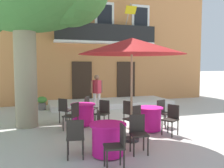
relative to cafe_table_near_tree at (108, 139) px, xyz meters
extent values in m
plane|color=beige|center=(2.17, 2.88, -0.39)|extent=(120.00, 120.00, 0.00)
cube|color=#CC844C|center=(2.22, 9.88, 3.36)|extent=(13.00, 4.00, 7.50)
cube|color=#332319|center=(0.92, 7.85, 0.76)|extent=(1.10, 0.08, 2.30)
cube|color=#332319|center=(3.52, 7.85, 0.76)|extent=(1.10, 0.08, 2.30)
cube|color=silver|center=(0.02, 7.84, 4.26)|extent=(1.10, 0.08, 1.90)
cube|color=black|center=(0.02, 7.81, 4.26)|extent=(0.84, 0.04, 1.60)
cube|color=silver|center=(2.22, 7.84, 4.26)|extent=(1.10, 0.08, 1.90)
cube|color=black|center=(2.22, 7.81, 4.26)|extent=(0.84, 0.04, 1.60)
cube|color=silver|center=(4.42, 7.84, 4.26)|extent=(1.10, 0.08, 1.90)
cube|color=black|center=(4.42, 7.81, 4.26)|extent=(0.84, 0.04, 1.60)
cube|color=silver|center=(2.22, 7.55, 2.95)|extent=(5.60, 0.65, 0.12)
cube|color=black|center=(2.22, 7.26, 3.46)|extent=(5.60, 0.06, 0.90)
cylinder|color=#B2B2B7|center=(1.02, 7.38, 4.36)|extent=(0.04, 0.95, 1.33)
cube|color=red|center=(1.02, 6.93, 4.66)|extent=(0.60, 0.29, 0.38)
cylinder|color=#B2B2B7|center=(3.42, 7.38, 4.36)|extent=(0.04, 0.95, 1.33)
cube|color=yellow|center=(3.42, 6.93, 4.66)|extent=(0.60, 0.29, 0.38)
cylinder|color=#995638|center=(-0.08, 7.58, 3.13)|extent=(0.32, 0.32, 0.24)
ellipsoid|color=#2D7533|center=(-0.08, 7.58, 3.49)|extent=(0.42, 0.42, 0.48)
cylinder|color=slate|center=(1.46, 7.58, 3.16)|extent=(0.28, 0.28, 0.30)
ellipsoid|color=#38843D|center=(1.46, 7.58, 3.53)|extent=(0.37, 0.37, 0.45)
cylinder|color=#995638|center=(2.99, 7.58, 3.12)|extent=(0.32, 0.32, 0.23)
ellipsoid|color=#38843D|center=(2.99, 7.58, 3.41)|extent=(0.42, 0.42, 0.33)
cylinder|color=slate|center=(4.52, 7.58, 3.13)|extent=(0.30, 0.30, 0.24)
ellipsoid|color=#38843D|center=(4.52, 7.58, 3.44)|extent=(0.38, 0.38, 0.37)
cube|color=silver|center=(2.22, 6.71, -0.27)|extent=(6.27, 2.34, 0.25)
cylinder|color=gray|center=(-1.86, 3.42, 1.29)|extent=(0.73, 0.73, 3.36)
cylinder|color=#DB1984|center=(0.00, 0.00, -0.02)|extent=(0.74, 0.74, 0.68)
cylinder|color=#DB1984|center=(0.00, 0.00, 0.35)|extent=(0.86, 0.86, 0.04)
cylinder|color=#2D2823|center=(0.00, 0.00, -0.38)|extent=(0.44, 0.44, 0.03)
cylinder|color=#2D2823|center=(-0.88, 0.32, -0.17)|extent=(0.04, 0.04, 0.45)
cylinder|color=#2D2823|center=(-0.54, 0.26, -0.17)|extent=(0.04, 0.04, 0.45)
cylinder|color=#2D2823|center=(-0.94, -0.02, -0.17)|extent=(0.04, 0.04, 0.45)
cylinder|color=#2D2823|center=(-0.60, -0.07, -0.17)|extent=(0.04, 0.04, 0.45)
cube|color=#2D2823|center=(-0.74, 0.12, 0.08)|extent=(0.46, 0.46, 0.04)
cube|color=#2D2823|center=(-0.77, -0.06, 0.31)|extent=(0.38, 0.10, 0.42)
cylinder|color=#2D2823|center=(-0.29, -0.89, -0.17)|extent=(0.04, 0.04, 0.45)
cylinder|color=#2D2823|center=(-0.25, -0.55, -0.17)|extent=(0.04, 0.04, 0.45)
cylinder|color=#2D2823|center=(0.05, -0.93, -0.17)|extent=(0.04, 0.04, 0.45)
cylinder|color=#2D2823|center=(0.09, -0.60, -0.17)|extent=(0.04, 0.04, 0.45)
cube|color=#2D2823|center=(-0.10, -0.74, 0.08)|extent=(0.45, 0.45, 0.04)
cube|color=#2D2823|center=(0.08, -0.77, 0.31)|extent=(0.09, 0.38, 0.42)
cylinder|color=#2D2823|center=(0.89, -0.30, -0.17)|extent=(0.04, 0.04, 0.45)
cylinder|color=#2D2823|center=(0.55, -0.25, -0.17)|extent=(0.04, 0.04, 0.45)
cylinder|color=#2D2823|center=(0.93, 0.04, -0.17)|extent=(0.04, 0.04, 0.45)
cylinder|color=#2D2823|center=(0.60, 0.08, -0.17)|extent=(0.04, 0.04, 0.45)
cube|color=#2D2823|center=(0.74, -0.11, 0.08)|extent=(0.45, 0.45, 0.04)
cube|color=#2D2823|center=(0.77, 0.07, 0.31)|extent=(0.38, 0.09, 0.42)
cylinder|color=#2D2823|center=(0.35, 0.87, -0.17)|extent=(0.04, 0.04, 0.45)
cylinder|color=#2D2823|center=(0.28, 0.53, -0.17)|extent=(0.04, 0.04, 0.45)
cylinder|color=#2D2823|center=(0.02, 0.94, -0.17)|extent=(0.04, 0.04, 0.45)
cylinder|color=#2D2823|center=(-0.05, 0.60, -0.17)|extent=(0.04, 0.04, 0.45)
cube|color=#2D2823|center=(0.15, 0.73, 0.08)|extent=(0.47, 0.47, 0.04)
cube|color=#2D2823|center=(-0.02, 0.77, 0.31)|extent=(0.12, 0.38, 0.42)
cylinder|color=#DB1984|center=(1.91, 1.65, -0.02)|extent=(0.74, 0.74, 0.68)
cylinder|color=#DB1984|center=(1.91, 1.65, 0.35)|extent=(0.86, 0.86, 0.04)
cylinder|color=#2D2823|center=(1.91, 1.65, -0.38)|extent=(0.44, 0.44, 0.03)
cylinder|color=#2D2823|center=(0.99, 1.54, -0.17)|extent=(0.04, 0.04, 0.45)
cylinder|color=#2D2823|center=(1.31, 1.64, -0.17)|extent=(0.04, 0.04, 0.45)
cylinder|color=#2D2823|center=(1.09, 1.21, -0.17)|extent=(0.04, 0.04, 0.45)
cylinder|color=#2D2823|center=(1.41, 1.32, -0.17)|extent=(0.04, 0.04, 0.45)
cube|color=#2D2823|center=(1.20, 1.43, 0.08)|extent=(0.50, 0.50, 0.04)
cube|color=#2D2823|center=(1.26, 1.25, 0.31)|extent=(0.37, 0.15, 0.42)
cylinder|color=#2D2823|center=(2.19, 0.76, -0.17)|extent=(0.04, 0.04, 0.45)
cylinder|color=#2D2823|center=(2.03, 1.06, -0.17)|extent=(0.04, 0.04, 0.45)
cylinder|color=#2D2823|center=(2.49, 0.92, -0.17)|extent=(0.04, 0.04, 0.45)
cylinder|color=#2D2823|center=(2.33, 1.22, -0.17)|extent=(0.04, 0.04, 0.45)
cube|color=#2D2823|center=(2.26, 0.99, 0.08)|extent=(0.54, 0.54, 0.04)
cube|color=#2D2823|center=(2.42, 1.07, 0.31)|extent=(0.21, 0.36, 0.42)
cylinder|color=#2D2823|center=(2.84, 1.80, -0.17)|extent=(0.04, 0.04, 0.45)
cylinder|color=#2D2823|center=(2.52, 1.69, -0.17)|extent=(0.04, 0.04, 0.45)
cylinder|color=#2D2823|center=(2.73, 2.12, -0.17)|extent=(0.04, 0.04, 0.45)
cylinder|color=#2D2823|center=(2.41, 2.01, -0.17)|extent=(0.04, 0.04, 0.45)
cube|color=#2D2823|center=(2.62, 1.90, 0.08)|extent=(0.51, 0.51, 0.04)
cube|color=#2D2823|center=(2.56, 2.07, 0.31)|extent=(0.37, 0.16, 0.42)
cylinder|color=#2D2823|center=(1.60, 2.53, -0.17)|extent=(0.04, 0.04, 0.45)
cylinder|color=#2D2823|center=(1.77, 2.24, -0.17)|extent=(0.04, 0.04, 0.45)
cylinder|color=#2D2823|center=(1.31, 2.36, -0.17)|extent=(0.04, 0.04, 0.45)
cylinder|color=#2D2823|center=(1.48, 2.07, -0.17)|extent=(0.04, 0.04, 0.45)
cube|color=#2D2823|center=(1.54, 2.30, 0.08)|extent=(0.55, 0.55, 0.04)
cube|color=#2D2823|center=(1.38, 2.21, 0.31)|extent=(0.23, 0.35, 0.42)
cylinder|color=#DB1984|center=(0.01, 3.00, -0.02)|extent=(0.74, 0.74, 0.68)
cylinder|color=#DB1984|center=(0.01, 3.00, 0.35)|extent=(0.86, 0.86, 0.04)
cylinder|color=#2D2823|center=(0.01, 3.00, -0.38)|extent=(0.44, 0.44, 0.03)
cylinder|color=#2D2823|center=(0.69, 3.64, -0.17)|extent=(0.04, 0.04, 0.45)
cylinder|color=#2D2823|center=(0.49, 3.37, -0.17)|extent=(0.04, 0.04, 0.45)
cylinder|color=#2D2823|center=(0.42, 3.85, -0.17)|extent=(0.04, 0.04, 0.45)
cylinder|color=#2D2823|center=(0.22, 3.57, -0.17)|extent=(0.04, 0.04, 0.45)
cube|color=#2D2823|center=(0.45, 3.61, 0.08)|extent=(0.56, 0.56, 0.04)
cube|color=#2D2823|center=(0.31, 3.71, 0.31)|extent=(0.26, 0.33, 0.42)
cylinder|color=#2D2823|center=(-0.50, 3.78, -0.17)|extent=(0.04, 0.04, 0.45)
cylinder|color=#2D2823|center=(-0.27, 3.54, -0.17)|extent=(0.04, 0.04, 0.45)
cylinder|color=#2D2823|center=(-0.75, 3.55, -0.17)|extent=(0.04, 0.04, 0.45)
cylinder|color=#2D2823|center=(-0.51, 3.30, -0.17)|extent=(0.04, 0.04, 0.45)
cube|color=#2D2823|center=(-0.51, 3.54, 0.08)|extent=(0.57, 0.57, 0.04)
cube|color=#2D2823|center=(-0.64, 3.42, 0.31)|extent=(0.29, 0.30, 0.42)
cylinder|color=#2D2823|center=(-0.74, 2.45, -0.17)|extent=(0.04, 0.04, 0.45)
cylinder|color=#2D2823|center=(-0.51, 2.70, -0.17)|extent=(0.04, 0.04, 0.45)
cylinder|color=#2D2823|center=(-0.50, 2.22, -0.17)|extent=(0.04, 0.04, 0.45)
cylinder|color=#2D2823|center=(-0.26, 2.46, -0.17)|extent=(0.04, 0.04, 0.45)
cube|color=#2D2823|center=(-0.50, 2.46, 0.08)|extent=(0.57, 0.57, 0.04)
cube|color=#2D2823|center=(-0.37, 2.33, 0.31)|extent=(0.29, 0.30, 0.42)
cylinder|color=#2D2823|center=(0.56, 2.25, -0.17)|extent=(0.04, 0.04, 0.45)
cylinder|color=#2D2823|center=(0.32, 2.48, -0.17)|extent=(0.04, 0.04, 0.45)
cylinder|color=#2D2823|center=(0.80, 2.49, -0.17)|extent=(0.04, 0.04, 0.45)
cylinder|color=#2D2823|center=(0.55, 2.73, -0.17)|extent=(0.04, 0.04, 0.45)
cube|color=#2D2823|center=(0.56, 2.49, 0.08)|extent=(0.57, 0.57, 0.04)
cube|color=#2D2823|center=(0.68, 2.62, 0.31)|extent=(0.30, 0.29, 0.42)
cylinder|color=#997A56|center=(0.94, 0.85, 0.88)|extent=(0.06, 0.06, 2.55)
cylinder|color=#333333|center=(0.94, 0.85, -0.35)|extent=(0.44, 0.44, 0.08)
cone|color=#B21E1E|center=(0.94, 0.85, 2.23)|extent=(2.90, 2.90, 0.45)
cylinder|color=slate|center=(-1.26, 6.47, -0.23)|extent=(0.35, 0.35, 0.33)
ellipsoid|color=#4C8E38|center=(-1.26, 6.47, 0.09)|extent=(0.45, 0.45, 0.31)
cylinder|color=silver|center=(0.86, 4.69, 0.06)|extent=(0.14, 0.14, 0.91)
cylinder|color=silver|center=(1.04, 4.69, 0.06)|extent=(0.14, 0.14, 0.91)
cube|color=#B72D3D|center=(0.95, 4.69, 0.80)|extent=(0.37, 0.40, 0.56)
sphere|color=brown|center=(0.95, 4.69, 1.20)|extent=(0.22, 0.22, 0.22)
cylinder|color=brown|center=(0.73, 4.69, 0.80)|extent=(0.09, 0.09, 0.52)
cylinder|color=brown|center=(1.17, 4.69, 0.80)|extent=(0.09, 0.09, 0.52)
camera|label=1|loc=(-1.61, -5.24, 1.72)|focal=38.65mm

